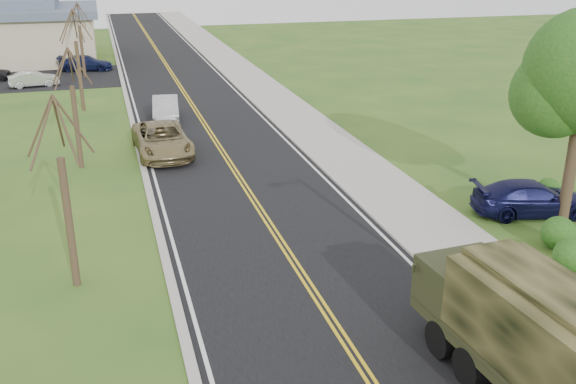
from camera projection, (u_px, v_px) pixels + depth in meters
name	position (u px, v px, depth m)	size (l,w,h in m)	color
road	(180.00, 86.00, 48.94)	(8.00, 120.00, 0.01)	black
curb_right	(233.00, 83.00, 49.99)	(0.30, 120.00, 0.12)	#9E998E
sidewalk_right	(255.00, 82.00, 50.45)	(3.20, 120.00, 0.10)	#9E998E
curb_left	(124.00, 89.00, 47.85)	(0.30, 120.00, 0.10)	#9E998E
bare_tree_a	(67.00, 208.00, 19.27)	(1.93, 2.26, 6.08)	#38281C
bare_tree_b	(76.00, 117.00, 30.09)	(1.83, 2.14, 5.73)	#38281C
bare_tree_c	(79.00, 68.00, 40.75)	(2.04, 2.39, 6.42)	#38281C
bare_tree_d	(82.00, 45.00, 51.60)	(1.88, 2.20, 5.91)	#38281C
military_truck	(529.00, 328.00, 14.62)	(2.64, 6.49, 3.17)	black
suv_champagne	(162.00, 140.00, 32.62)	(2.62, 5.68, 1.58)	#8C7B4F
sedan_silver	(166.00, 109.00, 39.09)	(1.53, 4.38, 1.44)	#B5B5BB
pickup_navy	(532.00, 198.00, 25.30)	(1.90, 4.67, 1.36)	#0E0F34
lot_car_silver	(34.00, 79.00, 48.63)	(1.26, 3.61, 1.19)	silver
lot_car_navy	(86.00, 63.00, 54.95)	(1.82, 4.48, 1.30)	#10173C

